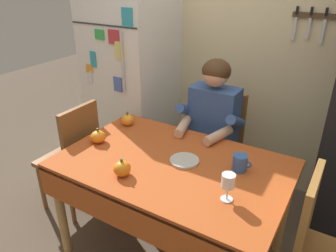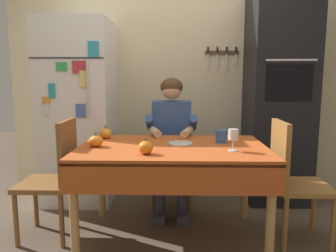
{
  "view_description": "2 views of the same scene",
  "coord_description": "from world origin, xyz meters",
  "px_view_note": "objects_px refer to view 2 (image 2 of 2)",
  "views": [
    {
      "loc": [
        0.86,
        -1.36,
        1.81
      ],
      "look_at": [
        -0.08,
        0.17,
        0.94
      ],
      "focal_mm": 34.47,
      "sensor_mm": 36.0,
      "label": 1
    },
    {
      "loc": [
        0.02,
        -2.29,
        1.25
      ],
      "look_at": [
        -0.04,
        0.29,
        0.86
      ],
      "focal_mm": 34.69,
      "sensor_mm": 36.0,
      "label": 2
    }
  ],
  "objects_px": {
    "pumpkin_medium": "(106,133)",
    "pumpkin_small": "(96,141)",
    "refrigerator": "(80,112)",
    "wine_glass": "(233,136)",
    "chair_right_side": "(292,176)",
    "chair_left_side": "(56,174)",
    "coffee_mug": "(221,136)",
    "chair_behind_person": "(172,152)",
    "pumpkin_large": "(146,148)",
    "dining_table": "(172,157)",
    "serving_tray": "(180,144)",
    "seated_person": "(171,133)",
    "wall_oven": "(278,97)"
  },
  "relations": [
    {
      "from": "coffee_mug",
      "to": "chair_behind_person",
      "type": "bearing_deg",
      "value": 122.03
    },
    {
      "from": "seated_person",
      "to": "pumpkin_small",
      "type": "xyz_separation_m",
      "value": [
        -0.55,
        -0.63,
        0.05
      ]
    },
    {
      "from": "seated_person",
      "to": "serving_tray",
      "type": "distance_m",
      "value": 0.55
    },
    {
      "from": "refrigerator",
      "to": "pumpkin_large",
      "type": "relative_size",
      "value": 16.06
    },
    {
      "from": "pumpkin_large",
      "to": "wall_oven",
      "type": "bearing_deg",
      "value": 43.71
    },
    {
      "from": "chair_behind_person",
      "to": "pumpkin_small",
      "type": "height_order",
      "value": "chair_behind_person"
    },
    {
      "from": "dining_table",
      "to": "serving_tray",
      "type": "distance_m",
      "value": 0.13
    },
    {
      "from": "pumpkin_medium",
      "to": "serving_tray",
      "type": "height_order",
      "value": "pumpkin_medium"
    },
    {
      "from": "wine_glass",
      "to": "serving_tray",
      "type": "xyz_separation_m",
      "value": [
        -0.36,
        0.21,
        -0.1
      ]
    },
    {
      "from": "refrigerator",
      "to": "coffee_mug",
      "type": "relative_size",
      "value": 15.84
    },
    {
      "from": "wine_glass",
      "to": "pumpkin_large",
      "type": "bearing_deg",
      "value": -169.94
    },
    {
      "from": "seated_person",
      "to": "chair_right_side",
      "type": "relative_size",
      "value": 1.34
    },
    {
      "from": "dining_table",
      "to": "chair_behind_person",
      "type": "xyz_separation_m",
      "value": [
        -0.02,
        0.79,
        -0.14
      ]
    },
    {
      "from": "refrigerator",
      "to": "pumpkin_small",
      "type": "height_order",
      "value": "refrigerator"
    },
    {
      "from": "refrigerator",
      "to": "chair_left_side",
      "type": "relative_size",
      "value": 1.94
    },
    {
      "from": "refrigerator",
      "to": "wine_glass",
      "type": "bearing_deg",
      "value": -36.81
    },
    {
      "from": "chair_right_side",
      "to": "wine_glass",
      "type": "relative_size",
      "value": 5.99
    },
    {
      "from": "chair_behind_person",
      "to": "pumpkin_large",
      "type": "xyz_separation_m",
      "value": [
        -0.16,
        -1.04,
        0.27
      ]
    },
    {
      "from": "chair_right_side",
      "to": "serving_tray",
      "type": "xyz_separation_m",
      "value": [
        -0.84,
        0.05,
        0.24
      ]
    },
    {
      "from": "dining_table",
      "to": "refrigerator",
      "type": "bearing_deg",
      "value": 137.09
    },
    {
      "from": "wine_glass",
      "to": "pumpkin_large",
      "type": "distance_m",
      "value": 0.61
    },
    {
      "from": "chair_left_side",
      "to": "wine_glass",
      "type": "bearing_deg",
      "value": -7.62
    },
    {
      "from": "seated_person",
      "to": "pumpkin_small",
      "type": "distance_m",
      "value": 0.83
    },
    {
      "from": "chair_behind_person",
      "to": "chair_left_side",
      "type": "height_order",
      "value": "same"
    },
    {
      "from": "refrigerator",
      "to": "wine_glass",
      "type": "relative_size",
      "value": 11.6
    },
    {
      "from": "pumpkin_small",
      "to": "chair_left_side",
      "type": "bearing_deg",
      "value": 170.53
    },
    {
      "from": "chair_behind_person",
      "to": "pumpkin_medium",
      "type": "bearing_deg",
      "value": -138.1
    },
    {
      "from": "seated_person",
      "to": "wine_glass",
      "type": "bearing_deg",
      "value": -59.61
    },
    {
      "from": "dining_table",
      "to": "chair_behind_person",
      "type": "distance_m",
      "value": 0.81
    },
    {
      "from": "coffee_mug",
      "to": "pumpkin_medium",
      "type": "distance_m",
      "value": 0.96
    },
    {
      "from": "wine_glass",
      "to": "pumpkin_large",
      "type": "height_order",
      "value": "wine_glass"
    },
    {
      "from": "serving_tray",
      "to": "chair_behind_person",
      "type": "bearing_deg",
      "value": 95.97
    },
    {
      "from": "chair_right_side",
      "to": "pumpkin_medium",
      "type": "xyz_separation_m",
      "value": [
        -1.46,
        0.29,
        0.27
      ]
    },
    {
      "from": "pumpkin_medium",
      "to": "pumpkin_small",
      "type": "height_order",
      "value": "pumpkin_medium"
    },
    {
      "from": "refrigerator",
      "to": "pumpkin_large",
      "type": "distance_m",
      "value": 1.38
    },
    {
      "from": "seated_person",
      "to": "serving_tray",
      "type": "relative_size",
      "value": 6.82
    },
    {
      "from": "seated_person",
      "to": "wine_glass",
      "type": "height_order",
      "value": "seated_person"
    },
    {
      "from": "chair_behind_person",
      "to": "wine_glass",
      "type": "relative_size",
      "value": 5.99
    },
    {
      "from": "chair_behind_person",
      "to": "serving_tray",
      "type": "xyz_separation_m",
      "value": [
        0.08,
        -0.73,
        0.24
      ]
    },
    {
      "from": "chair_behind_person",
      "to": "chair_right_side",
      "type": "height_order",
      "value": "same"
    },
    {
      "from": "pumpkin_large",
      "to": "serving_tray",
      "type": "relative_size",
      "value": 0.61
    },
    {
      "from": "wall_oven",
      "to": "chair_right_side",
      "type": "relative_size",
      "value": 2.26
    },
    {
      "from": "wall_oven",
      "to": "wine_glass",
      "type": "xyz_separation_m",
      "value": [
        -0.63,
        -1.07,
        -0.2
      ]
    },
    {
      "from": "refrigerator",
      "to": "wine_glass",
      "type": "xyz_separation_m",
      "value": [
        1.37,
        -1.03,
        -0.05
      ]
    },
    {
      "from": "chair_right_side",
      "to": "chair_left_side",
      "type": "relative_size",
      "value": 1.0
    },
    {
      "from": "chair_behind_person",
      "to": "serving_tray",
      "type": "distance_m",
      "value": 0.77
    },
    {
      "from": "refrigerator",
      "to": "seated_person",
      "type": "height_order",
      "value": "refrigerator"
    },
    {
      "from": "wall_oven",
      "to": "chair_right_side",
      "type": "xyz_separation_m",
      "value": [
        -0.15,
        -0.91,
        -0.54
      ]
    },
    {
      "from": "serving_tray",
      "to": "chair_right_side",
      "type": "bearing_deg",
      "value": -3.53
    },
    {
      "from": "wall_oven",
      "to": "serving_tray",
      "type": "bearing_deg",
      "value": -139.05
    }
  ]
}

